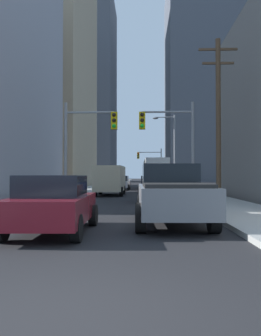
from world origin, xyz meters
name	(u,v)px	position (x,y,z in m)	size (l,w,h in m)	color
ground_plane	(61,322)	(0.00, 0.00, 0.00)	(400.00, 400.00, 0.00)	black
sidewalk_left	(105,185)	(-4.85, 50.00, 0.07)	(3.15, 160.00, 0.15)	#9E9E99
sidewalk_right	(169,185)	(4.85, 50.00, 0.07)	(3.15, 160.00, 0.15)	#9E9E99
city_bus	(155,172)	(2.29, 38.34, 1.93)	(2.70, 11.54, 3.40)	silver
pickup_truck_grey	(171,194)	(1.75, 7.57, 0.93)	(2.20, 5.44, 1.90)	slate
cargo_van_beige	(110,179)	(-1.68, 23.76, 1.29)	(2.16, 5.25, 2.26)	#C6B793
sedan_maroon	(53,204)	(-1.51, 5.62, 0.77)	(1.95, 4.26, 1.52)	maroon
sedan_red	(155,189)	(1.55, 16.95, 0.77)	(1.95, 4.21, 1.52)	maroon
sedan_navy	(152,184)	(1.67, 28.49, 0.77)	(1.95, 4.24, 1.52)	#141E4C
sedan_silver	(121,183)	(-1.52, 34.31, 0.77)	(1.95, 4.26, 1.52)	#B7BABF
traffic_signal_near_left	(88,135)	(-2.51, 17.81, 4.02)	(3.26, 0.44, 6.00)	gray
traffic_signal_near_right	(170,134)	(2.47, 17.81, 4.02)	(3.34, 0.44, 6.00)	gray
traffic_signal_far_right	(151,160)	(2.14, 54.47, 4.06)	(4.05, 0.44, 6.00)	gray
utility_pole_right	(218,116)	(5.16, 16.62, 4.95)	(2.20, 0.28, 9.36)	brown
street_lamp_right	(171,145)	(3.63, 31.19, 4.52)	(2.23, 0.32, 7.50)	gray
building_left_far_tower	(73,90)	(-17.96, 91.11, 24.80)	(22.00, 22.54, 49.61)	#4C515B
building_right_far_highrise	(213,83)	(20.19, 93.28, 26.91)	(25.29, 23.82, 53.82)	#4C515B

